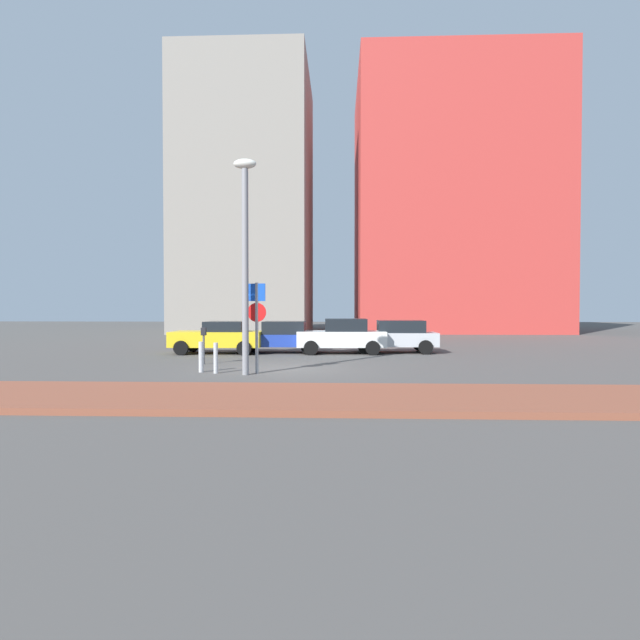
{
  "coord_description": "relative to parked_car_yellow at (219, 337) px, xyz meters",
  "views": [
    {
      "loc": [
        1.88,
        -16.61,
        2.04
      ],
      "look_at": [
        1.17,
        1.45,
        1.63
      ],
      "focal_mm": 27.74,
      "sensor_mm": 36.0,
      "label": 1
    }
  ],
  "objects": [
    {
      "name": "ground_plane",
      "position": [
        3.6,
        -5.67,
        -0.76
      ],
      "size": [
        120.0,
        120.0,
        0.0
      ],
      "primitive_type": "plane",
      "color": "#4C4947"
    },
    {
      "name": "sidewalk_brick",
      "position": [
        3.6,
        -11.4,
        -0.69
      ],
      "size": [
        40.0,
        3.44,
        0.14
      ],
      "primitive_type": "cube",
      "color": "brown",
      "rests_on": "ground"
    },
    {
      "name": "parked_car_yellow",
      "position": [
        0.0,
        0.0,
        0.0
      ],
      "size": [
        4.11,
        2.11,
        1.46
      ],
      "color": "gold",
      "rests_on": "ground"
    },
    {
      "name": "parked_car_blue",
      "position": [
        2.74,
        0.47,
        -0.01
      ],
      "size": [
        4.24,
        1.99,
        1.46
      ],
      "color": "#1E389E",
      "rests_on": "ground"
    },
    {
      "name": "parked_car_white",
      "position": [
        5.62,
        0.22,
        0.05
      ],
      "size": [
        4.02,
        2.08,
        1.58
      ],
      "color": "white",
      "rests_on": "ground"
    },
    {
      "name": "parked_car_silver",
      "position": [
        8.09,
        0.74,
        0.03
      ],
      "size": [
        3.97,
        1.99,
        1.5
      ],
      "color": "#B7BABF",
      "rests_on": "ground"
    },
    {
      "name": "parking_sign_post",
      "position": [
        2.89,
        -6.89,
        1.04
      ],
      "size": [
        0.6,
        0.1,
        2.86
      ],
      "color": "gray",
      "rests_on": "ground"
    },
    {
      "name": "parking_meter",
      "position": [
        0.51,
        -4.38,
        0.12
      ],
      "size": [
        0.18,
        0.14,
        1.35
      ],
      "color": "#4C4C51",
      "rests_on": "ground"
    },
    {
      "name": "street_lamp",
      "position": [
        2.59,
        -7.2,
        3.17
      ],
      "size": [
        0.7,
        0.36,
        6.62
      ],
      "color": "gray",
      "rests_on": "ground"
    },
    {
      "name": "traffic_bollard_near",
      "position": [
        1.59,
        -6.89,
        -0.27
      ],
      "size": [
        0.14,
        0.14,
        0.97
      ],
      "primitive_type": "cylinder",
      "color": "#B7B7BC",
      "rests_on": "ground"
    },
    {
      "name": "traffic_bollard_mid",
      "position": [
        1.05,
        -6.63,
        -0.27
      ],
      "size": [
        0.16,
        0.16,
        0.98
      ],
      "primitive_type": "cylinder",
      "color": "#B7B7BC",
      "rests_on": "ground"
    },
    {
      "name": "building_colorful_midrise",
      "position": [
        15.6,
        24.4,
        10.82
      ],
      "size": [
        16.94,
        15.43,
        23.14
      ],
      "primitive_type": "cube",
      "color": "#BF3833",
      "rests_on": "ground"
    },
    {
      "name": "building_under_construction",
      "position": [
        -2.63,
        21.47,
        10.66
      ],
      "size": [
        10.88,
        12.18,
        22.82
      ],
      "primitive_type": "cube",
      "color": "gray",
      "rests_on": "ground"
    }
  ]
}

